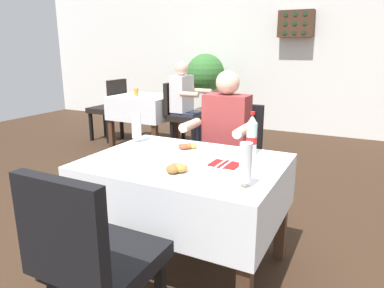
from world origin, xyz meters
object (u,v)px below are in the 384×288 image
Objects in this scene: chair_near_camera_side at (93,258)px; beer_glass_middle at (245,166)px; chair_far_diner_seat at (232,155)px; main_dining_table at (185,185)px; plate_far_diner at (188,148)px; seated_diner_far at (224,140)px; plate_near_camera at (174,170)px; background_chair_right at (183,112)px; background_table_tumbler at (136,92)px; background_patron at (186,102)px; potted_plant_corner at (205,80)px; wall_bottle_rack at (296,24)px; napkin_cutlery_set at (225,164)px; beer_glass_left at (136,128)px; background_dining_table at (144,109)px; cola_bottle_primary at (252,136)px; background_chair_left at (110,106)px.

beer_glass_middle is at bearing 50.52° from chair_near_camera_side.
beer_glass_middle reaches higher than chair_far_diner_seat.
plate_far_diner is at bearing 111.40° from main_dining_table.
plate_near_camera is (0.09, -0.97, 0.06)m from seated_diner_far.
background_chair_right is 8.82× the size of background_table_tumbler.
seated_diner_far is 2.18m from background_patron.
wall_bottle_rack is at bearing 15.55° from potted_plant_corner.
napkin_cutlery_set is at bearing -28.08° from plate_far_diner.
seated_diner_far is at bearing 46.61° from beer_glass_left.
chair_far_diner_seat is 3.48m from potted_plant_corner.
plate_far_diner is (-0.05, -0.53, 0.06)m from seated_diner_far.
chair_near_camera_side is 1.00× the size of background_chair_right.
background_table_tumbler is (-1.58, 2.22, -0.06)m from beer_glass_left.
seated_diner_far is at bearing -39.53° from background_table_tumbler.
wall_bottle_rack is (-0.47, 4.26, 1.06)m from napkin_cutlery_set.
chair_near_camera_side is at bearing -59.03° from background_dining_table.
napkin_cutlery_set is (0.20, 0.26, -0.02)m from plate_near_camera.
background_dining_table is at bearing -104.83° from potted_plant_corner.
main_dining_table is 0.31m from napkin_cutlery_set.
background_chair_right is (-1.62, 2.48, -0.20)m from napkin_cutlery_set.
seated_diner_far is at bearing 112.15° from napkin_cutlery_set.
plate_far_diner is at bearing -49.99° from background_dining_table.
background_dining_table is at bearing 180.00° from background_patron.
background_patron is at bearing 4.44° from background_table_tumbler.
cola_bottle_primary reaches higher than napkin_cutlery_set.
background_chair_right is at bearing -122.62° from wall_bottle_rack.
background_table_tumbler reaches higher than plate_near_camera.
plate_far_diner is at bearing 151.92° from napkin_cutlery_set.
chair_near_camera_side is 5.02m from potted_plant_corner.
napkin_cutlery_set is (0.26, -0.82, 0.20)m from chair_far_diner_seat.
beer_glass_middle is 3.30m from background_patron.
main_dining_table is 0.63m from beer_glass_left.
background_chair_right is at bearing 119.08° from plate_far_diner.
main_dining_table is 2.83m from background_patron.
background_patron is (-1.23, 2.30, -0.06)m from plate_far_diner.
wall_bottle_rack is (1.88, 1.85, 1.01)m from background_table_tumbler.
plate_near_camera is at bearing -63.48° from background_patron.
cola_bottle_primary is 0.29× the size of background_chair_left.
cola_bottle_primary reaches higher than beer_glass_middle.
cola_bottle_primary reaches higher than beer_glass_left.
main_dining_table is at bearing -68.60° from plate_far_diner.
potted_plant_corner is at bearing 75.17° from background_dining_table.
potted_plant_corner is at bearing 103.45° from background_patron.
plate_far_diner reaches higher than napkin_cutlery_set.
beer_glass_middle is (0.42, -0.03, 0.10)m from plate_near_camera.
seated_diner_far is (-0.03, 0.74, 0.13)m from main_dining_table.
background_table_tumbler is at bearing 142.75° from chair_far_diner_seat.
beer_glass_left is 2.42m from background_patron.
wall_bottle_rack is (-0.69, 4.55, 0.95)m from beer_glass_middle.
beer_glass_middle is (1.00, -0.49, 0.00)m from beer_glass_left.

